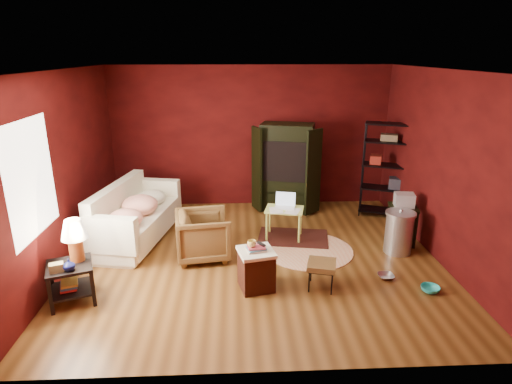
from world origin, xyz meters
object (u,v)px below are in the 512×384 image
side_table (72,253)px  tv_armoire (286,166)px  hamper (256,268)px  laptop_desk (284,212)px  wire_shelving (387,166)px  sofa (135,218)px  armchair (203,233)px

side_table → tv_armoire: size_ratio=0.61×
side_table → tv_armoire: 4.37m
hamper → tv_armoire: size_ratio=0.37×
side_table → laptop_desk: bearing=31.1°
laptop_desk → wire_shelving: bearing=38.5°
side_table → sofa: bearing=78.4°
armchair → wire_shelving: 3.77m
hamper → laptop_desk: 1.70m
sofa → tv_armoire: 3.05m
side_table → wire_shelving: 5.61m
side_table → wire_shelving: size_ratio=0.59×
tv_armoire → hamper: bearing=-89.3°
sofa → wire_shelving: (4.54, 0.92, 0.59)m
side_table → hamper: bearing=3.2°
side_table → wire_shelving: (4.90, 2.70, 0.35)m
sofa → wire_shelving: 4.67m
tv_armoire → wire_shelving: 1.90m
sofa → armchair: bearing=-110.6°
hamper → laptop_desk: laptop_desk is taller
laptop_desk → wire_shelving: size_ratio=0.43×
tv_armoire → wire_shelving: size_ratio=0.96×
laptop_desk → side_table: bearing=-136.0°
armchair → tv_armoire: tv_armoire is taller
armchair → hamper: (0.77, -0.94, -0.11)m
side_table → hamper: side_table is taller
armchair → laptop_desk: bearing=-71.8°
side_table → laptop_desk: (2.87, 1.73, -0.16)m
armchair → tv_armoire: size_ratio=0.46×
wire_shelving → armchair: bearing=-133.3°
sofa → side_table: (-0.36, -1.77, 0.24)m
hamper → laptop_desk: bearing=70.9°
tv_armoire → wire_shelving: wire_shelving is taller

